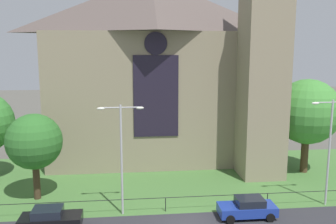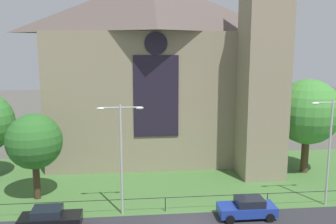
{
  "view_description": "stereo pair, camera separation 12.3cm",
  "coord_description": "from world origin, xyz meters",
  "px_view_note": "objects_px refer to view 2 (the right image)",
  "views": [
    {
      "loc": [
        -3.96,
        -24.14,
        12.37
      ],
      "look_at": [
        -0.52,
        8.0,
        6.79
      ],
      "focal_mm": 39.71,
      "sensor_mm": 36.0,
      "label": 1
    },
    {
      "loc": [
        -3.84,
        -24.16,
        12.37
      ],
      "look_at": [
        -0.52,
        8.0,
        6.79
      ],
      "focal_mm": 39.71,
      "sensor_mm": 36.0,
      "label": 2
    }
  ],
  "objects_px": {
    "tree_left_near": "(34,142)",
    "streetlamp_near": "(121,146)",
    "church_building": "(159,67)",
    "parked_car_black": "(50,218)",
    "streetlamp_far": "(330,139)",
    "tree_right_far": "(308,112)",
    "parked_car_blue": "(247,208)"
  },
  "relations": [
    {
      "from": "streetlamp_near",
      "to": "parked_car_blue",
      "type": "height_order",
      "value": "streetlamp_near"
    },
    {
      "from": "church_building",
      "to": "parked_car_blue",
      "type": "distance_m",
      "value": 19.61
    },
    {
      "from": "parked_car_blue",
      "to": "parked_car_black",
      "type": "bearing_deg",
      "value": 1.55
    },
    {
      "from": "tree_left_near",
      "to": "streetlamp_far",
      "type": "xyz_separation_m",
      "value": [
        23.21,
        -3.7,
        0.51
      ]
    },
    {
      "from": "church_building",
      "to": "streetlamp_far",
      "type": "xyz_separation_m",
      "value": [
        12.08,
        -14.81,
        -4.9
      ]
    },
    {
      "from": "church_building",
      "to": "streetlamp_far",
      "type": "distance_m",
      "value": 19.73
    },
    {
      "from": "parked_car_black",
      "to": "parked_car_blue",
      "type": "relative_size",
      "value": 1.0
    },
    {
      "from": "parked_car_black",
      "to": "tree_left_near",
      "type": "bearing_deg",
      "value": 110.74
    },
    {
      "from": "streetlamp_far",
      "to": "church_building",
      "type": "bearing_deg",
      "value": 129.2
    },
    {
      "from": "church_building",
      "to": "parked_car_black",
      "type": "bearing_deg",
      "value": -118.38
    },
    {
      "from": "streetlamp_near",
      "to": "streetlamp_far",
      "type": "xyz_separation_m",
      "value": [
        16.12,
        0.0,
        0.07
      ]
    },
    {
      "from": "tree_left_near",
      "to": "parked_car_blue",
      "type": "relative_size",
      "value": 1.7
    },
    {
      "from": "tree_right_far",
      "to": "parked_car_blue",
      "type": "bearing_deg",
      "value": -133.59
    },
    {
      "from": "tree_right_far",
      "to": "tree_left_near",
      "type": "xyz_separation_m",
      "value": [
        -25.18,
        -4.11,
        -1.3
      ]
    },
    {
      "from": "tree_right_far",
      "to": "parked_car_blue",
      "type": "height_order",
      "value": "tree_right_far"
    },
    {
      "from": "streetlamp_near",
      "to": "streetlamp_far",
      "type": "height_order",
      "value": "streetlamp_far"
    },
    {
      "from": "tree_right_far",
      "to": "parked_car_black",
      "type": "bearing_deg",
      "value": -157.31
    },
    {
      "from": "church_building",
      "to": "parked_car_black",
      "type": "relative_size",
      "value": 6.16
    },
    {
      "from": "tree_left_near",
      "to": "streetlamp_near",
      "type": "height_order",
      "value": "streetlamp_near"
    },
    {
      "from": "tree_left_near",
      "to": "streetlamp_far",
      "type": "relative_size",
      "value": 0.84
    },
    {
      "from": "parked_car_black",
      "to": "streetlamp_far",
      "type": "bearing_deg",
      "value": 4.36
    },
    {
      "from": "church_building",
      "to": "tree_left_near",
      "type": "distance_m",
      "value": 16.63
    },
    {
      "from": "tree_left_near",
      "to": "streetlamp_near",
      "type": "xyz_separation_m",
      "value": [
        7.09,
        -3.7,
        0.44
      ]
    },
    {
      "from": "streetlamp_near",
      "to": "parked_car_blue",
      "type": "relative_size",
      "value": 1.98
    },
    {
      "from": "church_building",
      "to": "streetlamp_near",
      "type": "bearing_deg",
      "value": -105.25
    },
    {
      "from": "tree_left_near",
      "to": "parked_car_black",
      "type": "distance_m",
      "value": 7.21
    },
    {
      "from": "church_building",
      "to": "parked_car_black",
      "type": "distance_m",
      "value": 21.16
    },
    {
      "from": "church_building",
      "to": "parked_car_blue",
      "type": "relative_size",
      "value": 6.17
    },
    {
      "from": "tree_left_near",
      "to": "tree_right_far",
      "type": "bearing_deg",
      "value": 9.28
    },
    {
      "from": "streetlamp_far",
      "to": "parked_car_black",
      "type": "distance_m",
      "value": 21.64
    },
    {
      "from": "streetlamp_far",
      "to": "parked_car_blue",
      "type": "relative_size",
      "value": 2.01
    },
    {
      "from": "tree_right_far",
      "to": "tree_left_near",
      "type": "height_order",
      "value": "tree_right_far"
    }
  ]
}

